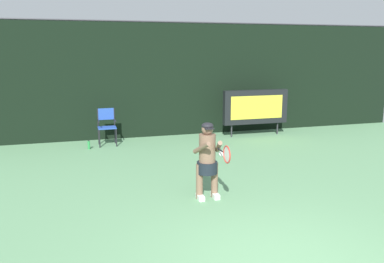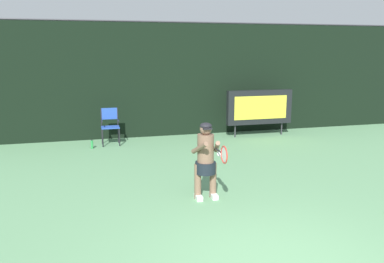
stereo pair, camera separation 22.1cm
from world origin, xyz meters
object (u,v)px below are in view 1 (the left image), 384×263
tennis_player (207,158)px  tennis_racket (226,154)px  scoreboard (256,107)px  water_bottle (89,145)px  umpire_chair (107,124)px

tennis_player → tennis_racket: tennis_player is taller
scoreboard → tennis_racket: bearing=-119.8°
water_bottle → tennis_racket: size_ratio=0.44×
umpire_chair → tennis_player: bearing=-73.6°
umpire_chair → water_bottle: umpire_chair is taller
umpire_chair → scoreboard: bearing=-0.1°
tennis_player → scoreboard: bearing=56.1°
tennis_racket → scoreboard: bearing=49.2°
scoreboard → umpire_chair: size_ratio=2.04×
scoreboard → tennis_player: 5.94m
tennis_player → tennis_racket: bearing=-79.7°
water_bottle → tennis_player: 5.02m
water_bottle → tennis_player: (2.01, -4.55, 0.67)m
tennis_racket → umpire_chair: bearing=94.7°
umpire_chair → tennis_racket: (1.58, -5.59, 0.40)m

